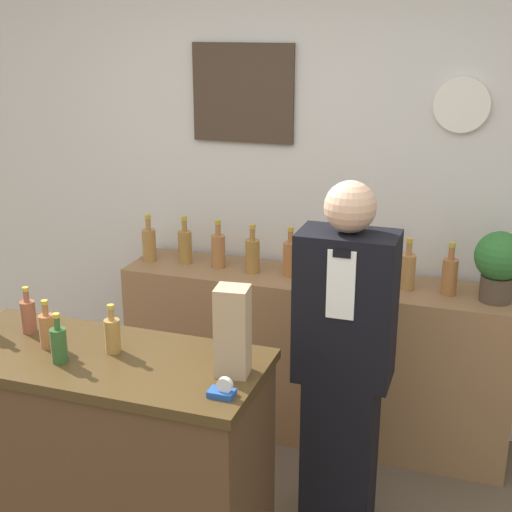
{
  "coord_description": "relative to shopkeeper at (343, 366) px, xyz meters",
  "views": [
    {
      "loc": [
        0.94,
        -1.66,
        2.18
      ],
      "look_at": [
        0.0,
        1.11,
        1.21
      ],
      "focal_mm": 50.0,
      "sensor_mm": 36.0,
      "label": 1
    }
  ],
  "objects": [
    {
      "name": "counter_bottle_2",
      "position": [
        -1.07,
        -0.54,
        0.24
      ],
      "size": [
        0.06,
        0.06,
        0.2
      ],
      "color": "#A56236",
      "rests_on": "display_counter"
    },
    {
      "name": "counter_bottle_1",
      "position": [
        -1.23,
        -0.44,
        0.24
      ],
      "size": [
        0.06,
        0.06,
        0.2
      ],
      "color": "brown",
      "rests_on": "display_counter"
    },
    {
      "name": "shelf_bottle_0",
      "position": [
        -1.25,
        0.69,
        0.21
      ],
      "size": [
        0.08,
        0.08,
        0.26
      ],
      "color": "#A27239",
      "rests_on": "back_shelf"
    },
    {
      "name": "back_wall",
      "position": [
        -0.42,
        0.98,
        0.56
      ],
      "size": [
        5.2,
        0.09,
        2.7
      ],
      "color": "silver",
      "rests_on": "ground_plane"
    },
    {
      "name": "shelf_bottle_3",
      "position": [
        -0.65,
        0.69,
        0.21
      ],
      "size": [
        0.08,
        0.08,
        0.26
      ],
      "color": "olive",
      "rests_on": "back_shelf"
    },
    {
      "name": "counter_bottle_4",
      "position": [
        -0.81,
        -0.49,
        0.24
      ],
      "size": [
        0.06,
        0.06,
        0.2
      ],
      "color": "olive",
      "rests_on": "display_counter"
    },
    {
      "name": "shelf_bottle_4",
      "position": [
        -0.44,
        0.71,
        0.21
      ],
      "size": [
        0.08,
        0.08,
        0.26
      ],
      "color": "#A56333",
      "rests_on": "back_shelf"
    },
    {
      "name": "counter_bottle_3",
      "position": [
        -0.95,
        -0.63,
        0.24
      ],
      "size": [
        0.06,
        0.06,
        0.2
      ],
      "color": "#2E5527",
      "rests_on": "display_counter"
    },
    {
      "name": "shelf_bottle_5",
      "position": [
        -0.24,
        0.7,
        0.21
      ],
      "size": [
        0.08,
        0.08,
        0.26
      ],
      "color": "olive",
      "rests_on": "back_shelf"
    },
    {
      "name": "shelf_bottle_1",
      "position": [
        -1.05,
        0.73,
        0.21
      ],
      "size": [
        0.08,
        0.08,
        0.26
      ],
      "color": "olive",
      "rests_on": "back_shelf"
    },
    {
      "name": "shelf_bottle_7",
      "position": [
        0.16,
        0.71,
        0.21
      ],
      "size": [
        0.08,
        0.08,
        0.26
      ],
      "color": "#A5723E",
      "rests_on": "back_shelf"
    },
    {
      "name": "tape_dispenser",
      "position": [
        -0.28,
        -0.68,
        0.19
      ],
      "size": [
        0.09,
        0.06,
        0.07
      ],
      "color": "#1E4799",
      "rests_on": "display_counter"
    },
    {
      "name": "shelf_bottle_6",
      "position": [
        -0.04,
        0.72,
        0.21
      ],
      "size": [
        0.08,
        0.08,
        0.26
      ],
      "color": "#A36437",
      "rests_on": "back_shelf"
    },
    {
      "name": "shelf_bottle_2",
      "position": [
        -0.85,
        0.72,
        0.21
      ],
      "size": [
        0.08,
        0.08,
        0.26
      ],
      "color": "#A5683A",
      "rests_on": "back_shelf"
    },
    {
      "name": "paper_bag",
      "position": [
        -0.31,
        -0.51,
        0.33
      ],
      "size": [
        0.13,
        0.12,
        0.33
      ],
      "color": "tan",
      "rests_on": "display_counter"
    },
    {
      "name": "potted_plant",
      "position": [
        0.59,
        0.68,
        0.31
      ],
      "size": [
        0.24,
        0.24,
        0.34
      ],
      "color": "#4C3D2D",
      "rests_on": "back_shelf"
    },
    {
      "name": "back_shelf",
      "position": [
        -0.31,
        0.71,
        -0.34
      ],
      "size": [
        2.05,
        0.41,
        0.9
      ],
      "color": "#8E6642",
      "rests_on": "ground_plane"
    },
    {
      "name": "shelf_bottle_8",
      "position": [
        0.37,
        0.7,
        0.21
      ],
      "size": [
        0.08,
        0.08,
        0.26
      ],
      "color": "#A16335",
      "rests_on": "back_shelf"
    },
    {
      "name": "display_counter",
      "position": [
        -0.84,
        -0.54,
        -0.31
      ],
      "size": [
        1.28,
        0.56,
        0.96
      ],
      "color": "#4C331E",
      "rests_on": "ground_plane"
    },
    {
      "name": "shopkeeper",
      "position": [
        0.0,
        0.0,
        0.0
      ],
      "size": [
        0.4,
        0.25,
        1.59
      ],
      "color": "black",
      "rests_on": "ground_plane"
    }
  ]
}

